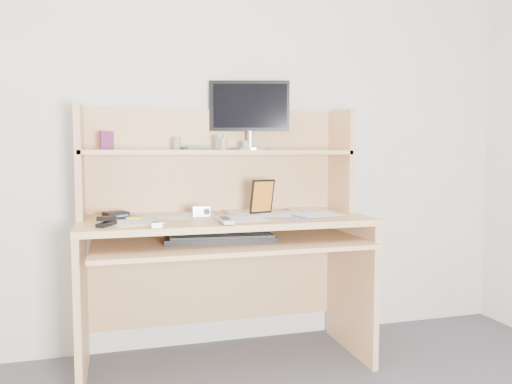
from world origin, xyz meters
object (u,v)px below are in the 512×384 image
object	(u,v)px
monitor	(250,113)
keyboard	(220,238)
desk	(222,226)
tv_remote	(225,221)
game_case	(262,196)

from	to	relation	value
monitor	keyboard	bearing A→B (deg)	-109.81
desk	tv_remote	distance (m)	0.32
keyboard	game_case	xyz separation A→B (m)	(0.25, 0.15, 0.18)
tv_remote	monitor	xyz separation A→B (m)	(0.24, 0.45, 0.52)
desk	game_case	bearing A→B (deg)	-10.89
keyboard	monitor	xyz separation A→B (m)	(0.24, 0.34, 0.61)
game_case	monitor	world-z (taller)	monitor
desk	monitor	size ratio (longest dim) A/B	3.30
desk	tv_remote	bearing A→B (deg)	-99.53
tv_remote	game_case	xyz separation A→B (m)	(0.25, 0.27, 0.08)
desk	tv_remote	xyz separation A→B (m)	(-0.05, -0.31, 0.07)
desk	keyboard	xyz separation A→B (m)	(-0.05, -0.19, -0.03)
tv_remote	monitor	bearing A→B (deg)	63.06
keyboard	game_case	bearing A→B (deg)	36.38
tv_remote	monitor	size ratio (longest dim) A/B	0.39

